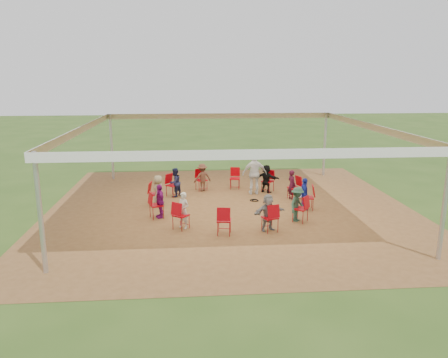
{
  "coord_description": "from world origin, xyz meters",
  "views": [
    {
      "loc": [
        -1.46,
        -15.16,
        4.67
      ],
      "look_at": [
        -0.21,
        0.3,
        1.01
      ],
      "focal_mm": 35.0,
      "sensor_mm": 36.0,
      "label": 1
    }
  ],
  "objects": [
    {
      "name": "standing_person",
      "position": [
        1.15,
        1.83,
        0.85
      ],
      "size": [
        0.99,
        0.51,
        1.68
      ],
      "primitive_type": "imported",
      "rotation": [
        0.0,
        0.0,
        3.15
      ],
      "color": "silver",
      "rests_on": "ground"
    },
    {
      "name": "person_seated_8",
      "position": [
        0.93,
        -2.47,
        0.58
      ],
      "size": [
        1.14,
        0.75,
        1.16
      ],
      "primitive_type": "imported",
      "rotation": [
        0.0,
        0.0,
        0.36
      ],
      "color": "gray",
      "rests_on": "ground"
    },
    {
      "name": "person_seated_2",
      "position": [
        1.68,
        2.04,
        0.58
      ],
      "size": [
        1.08,
        0.99,
        1.16
      ],
      "primitive_type": "imported",
      "rotation": [
        0.0,
        0.0,
        2.45
      ],
      "color": "black",
      "rests_on": "ground"
    },
    {
      "name": "chair_11",
      "position": [
        2.14,
        -1.75,
        0.45
      ],
      "size": [
        0.61,
        0.6,
        0.9
      ],
      "primitive_type": null,
      "rotation": [
        0.0,
        0.0,
        0.88
      ],
      "color": "#AA010A",
      "rests_on": "ground"
    },
    {
      "name": "chair_9",
      "position": [
        -0.45,
        -2.73,
        0.45
      ],
      "size": [
        0.49,
        0.5,
        0.9
      ],
      "primitive_type": null,
      "rotation": [
        0.0,
        0.0,
        -0.16
      ],
      "color": "#AA010A",
      "rests_on": "ground"
    },
    {
      "name": "chair_5",
      "position": [
        -2.14,
        1.75,
        0.45
      ],
      "size": [
        0.61,
        0.6,
        0.9
      ],
      "primitive_type": null,
      "rotation": [
        0.0,
        0.0,
        -2.26
      ],
      "color": "#AA010A",
      "rests_on": "ground"
    },
    {
      "name": "chair_10",
      "position": [
        0.97,
        -2.59,
        0.45
      ],
      "size": [
        0.55,
        0.56,
        0.9
      ],
      "primitive_type": null,
      "rotation": [
        0.0,
        0.0,
        0.36
      ],
      "color": "#AA010A",
      "rests_on": "ground"
    },
    {
      "name": "cable_coil",
      "position": [
        1.01,
        0.83,
        0.02
      ],
      "size": [
        0.39,
        0.39,
        0.03
      ],
      "rotation": [
        0.0,
        0.0,
        0.24
      ],
      "color": "black",
      "rests_on": "ground"
    },
    {
      "name": "person_seated_7",
      "position": [
        -1.68,
        -2.04,
        0.58
      ],
      "size": [
        0.5,
        0.48,
        1.16
      ],
      "primitive_type": "imported",
      "rotation": [
        0.0,
        0.0,
        -0.69
      ],
      "color": "beige",
      "rests_on": "ground"
    },
    {
      "name": "person_seated_0",
      "position": [
        2.61,
        -0.43,
        0.58
      ],
      "size": [
        0.45,
        0.72,
        1.16
      ],
      "primitive_type": "imported",
      "rotation": [
        0.0,
        0.0,
        1.41
      ],
      "color": "#192898",
      "rests_on": "ground"
    },
    {
      "name": "chair_1",
      "position": [
        2.59,
        0.97,
        0.45
      ],
      "size": [
        0.56,
        0.55,
        0.9
      ],
      "primitive_type": null,
      "rotation": [
        0.0,
        0.0,
        1.93
      ],
      "color": "#AA010A",
      "rests_on": "ground"
    },
    {
      "name": "dirt_patch",
      "position": [
        0.0,
        0.0,
        0.01
      ],
      "size": [
        13.0,
        13.0,
        0.0
      ],
      "primitive_type": "plane",
      "color": "brown",
      "rests_on": "ground"
    },
    {
      "name": "laptop",
      "position": [
        2.44,
        -0.4,
        0.55
      ],
      "size": [
        0.28,
        0.33,
        0.21
      ],
      "rotation": [
        0.0,
        0.0,
        1.41
      ],
      "color": "#B7B7BC",
      "rests_on": "ground"
    },
    {
      "name": "person_seated_6",
      "position": [
        -2.47,
        -0.93,
        0.58
      ],
      "size": [
        0.56,
        0.76,
        1.16
      ],
      "primitive_type": "imported",
      "rotation": [
        0.0,
        0.0,
        -1.21
      ],
      "color": "#7F136D",
      "rests_on": "ground"
    },
    {
      "name": "chair_7",
      "position": [
        -2.59,
        -0.97,
        0.45
      ],
      "size": [
        0.56,
        0.55,
        0.9
      ],
      "primitive_type": null,
      "rotation": [
        0.0,
        0.0,
        -1.21
      ],
      "color": "#AA010A",
      "rests_on": "ground"
    },
    {
      "name": "person_seated_3",
      "position": [
        -0.93,
        2.47,
        0.58
      ],
      "size": [
        0.83,
        0.61,
        1.16
      ],
      "primitive_type": "imported",
      "rotation": [
        0.0,
        0.0,
        -2.78
      ],
      "color": "#542F20",
      "rests_on": "ground"
    },
    {
      "name": "person_seated_5",
      "position": [
        -2.61,
        0.43,
        0.58
      ],
      "size": [
        0.4,
        0.61,
        1.16
      ],
      "primitive_type": "imported",
      "rotation": [
        0.0,
        0.0,
        -1.73
      ],
      "color": "#91835D",
      "rests_on": "ground"
    },
    {
      "name": "chair_6",
      "position": [
        -2.73,
        0.45,
        0.45
      ],
      "size": [
        0.5,
        0.49,
        0.9
      ],
      "primitive_type": null,
      "rotation": [
        0.0,
        0.0,
        -1.73
      ],
      "color": "#AA010A",
      "rests_on": "ground"
    },
    {
      "name": "person_seated_4",
      "position": [
        -2.04,
        1.68,
        0.58
      ],
      "size": [
        0.61,
        0.64,
        1.16
      ],
      "primitive_type": "imported",
      "rotation": [
        0.0,
        0.0,
        -2.26
      ],
      "color": "#1A1D3E",
      "rests_on": "ground"
    },
    {
      "name": "chair_8",
      "position": [
        -1.75,
        -2.14,
        0.45
      ],
      "size": [
        0.6,
        0.61,
        0.9
      ],
      "primitive_type": null,
      "rotation": [
        0.0,
        0.0,
        -0.69
      ],
      "color": "#AA010A",
      "rests_on": "ground"
    },
    {
      "name": "ground",
      "position": [
        0.0,
        0.0,
        0.0
      ],
      "size": [
        80.0,
        80.0,
        0.0
      ],
      "primitive_type": "plane",
      "color": "#2F4C17",
      "rests_on": "ground"
    },
    {
      "name": "tent",
      "position": [
        0.0,
        0.0,
        2.37
      ],
      "size": [
        10.33,
        10.33,
        3.0
      ],
      "color": "#B2B2B7",
      "rests_on": "ground"
    },
    {
      "name": "person_seated_1",
      "position": [
        2.47,
        0.93,
        0.58
      ],
      "size": [
        0.41,
        0.49,
        1.16
      ],
      "primitive_type": "imported",
      "rotation": [
        0.0,
        0.0,
        1.93
      ],
      "color": "#390C1C",
      "rests_on": "ground"
    },
    {
      "name": "chair_4",
      "position": [
        -0.97,
        2.59,
        0.45
      ],
      "size": [
        0.55,
        0.56,
        0.9
      ],
      "primitive_type": null,
      "rotation": [
        0.0,
        0.0,
        -2.78
      ],
      "color": "#AA010A",
      "rests_on": "ground"
    },
    {
      "name": "chair_0",
      "position": [
        2.73,
        -0.45,
        0.45
      ],
      "size": [
        0.5,
        0.49,
        0.9
      ],
      "primitive_type": null,
      "rotation": [
        0.0,
        0.0,
        1.41
      ],
      "color": "#AA010A",
      "rests_on": "ground"
    },
    {
      "name": "person_seated_9",
      "position": [
        2.04,
        -1.68,
        0.58
      ],
      "size": [
        0.76,
        0.81,
        1.16
      ],
      "primitive_type": "imported",
      "rotation": [
        0.0,
        0.0,
        0.88
      ],
      "color": "#284C37",
      "rests_on": "ground"
    },
    {
      "name": "chair_3",
      "position": [
        0.45,
        2.73,
        0.45
      ],
      "size": [
        0.49,
        0.5,
        0.9
      ],
      "primitive_type": null,
      "rotation": [
        0.0,
        0.0,
        2.98
      ],
      "color": "#AA010A",
      "rests_on": "ground"
    },
    {
      "name": "chair_2",
      "position": [
        1.75,
        2.14,
        0.45
      ],
      "size": [
        0.6,
        0.61,
        0.9
      ],
      "primitive_type": null,
      "rotation": [
        0.0,
        0.0,
        2.45
      ],
      "color": "#AA010A",
      "rests_on": "ground"
    }
  ]
}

